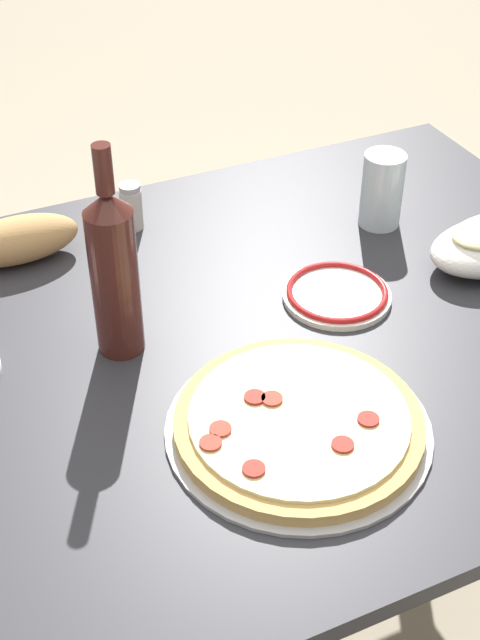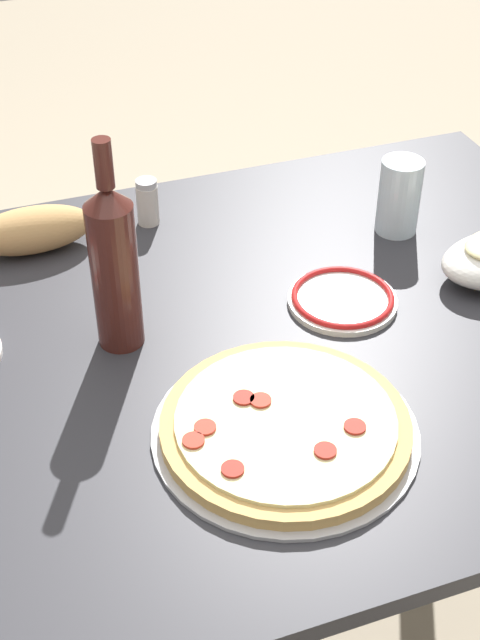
{
  "view_description": "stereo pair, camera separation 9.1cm",
  "coord_description": "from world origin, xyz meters",
  "px_view_note": "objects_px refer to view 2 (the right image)",
  "views": [
    {
      "loc": [
        -0.44,
        -0.96,
        1.58
      ],
      "look_at": [
        0.0,
        0.0,
        0.76
      ],
      "focal_mm": 49.53,
      "sensor_mm": 36.0,
      "label": 1
    },
    {
      "loc": [
        -0.35,
        -0.99,
        1.58
      ],
      "look_at": [
        0.0,
        0.0,
        0.76
      ],
      "focal_mm": 49.53,
      "sensor_mm": 36.0,
      "label": 2
    }
  ],
  "objects_px": {
    "pepperoni_pizza": "(285,427)",
    "bread_loaf": "(32,230)",
    "spice_shaker": "(147,202)",
    "water_glass": "(399,196)",
    "dining_table": "(240,386)",
    "side_plate_far": "(342,299)",
    "wine_bottle": "(114,265)"
  },
  "relations": [
    {
      "from": "dining_table",
      "to": "wine_bottle",
      "type": "distance_m",
      "value": 0.3
    },
    {
      "from": "pepperoni_pizza",
      "to": "side_plate_far",
      "type": "bearing_deg",
      "value": 50.88
    },
    {
      "from": "pepperoni_pizza",
      "to": "side_plate_far",
      "type": "xyz_separation_m",
      "value": [
        0.2,
        0.24,
        -0.01
      ]
    },
    {
      "from": "wine_bottle",
      "to": "water_glass",
      "type": "distance_m",
      "value": 0.56
    },
    {
      "from": "wine_bottle",
      "to": "side_plate_far",
      "type": "relative_size",
      "value": 1.9
    },
    {
      "from": "water_glass",
      "to": "bread_loaf",
      "type": "relative_size",
      "value": 0.65
    },
    {
      "from": "dining_table",
      "to": "side_plate_far",
      "type": "bearing_deg",
      "value": 6.96
    },
    {
      "from": "wine_bottle",
      "to": "side_plate_far",
      "type": "distance_m",
      "value": 0.38
    },
    {
      "from": "pepperoni_pizza",
      "to": "water_glass",
      "type": "relative_size",
      "value": 2.63
    },
    {
      "from": "spice_shaker",
      "to": "side_plate_far",
      "type": "bearing_deg",
      "value": -56.23
    },
    {
      "from": "wine_bottle",
      "to": "bread_loaf",
      "type": "bearing_deg",
      "value": 105.88
    },
    {
      "from": "pepperoni_pizza",
      "to": "bread_loaf",
      "type": "distance_m",
      "value": 0.62
    },
    {
      "from": "dining_table",
      "to": "pepperoni_pizza",
      "type": "distance_m",
      "value": 0.25
    },
    {
      "from": "dining_table",
      "to": "spice_shaker",
      "type": "bearing_deg",
      "value": 97.29
    },
    {
      "from": "pepperoni_pizza",
      "to": "bread_loaf",
      "type": "xyz_separation_m",
      "value": [
        -0.24,
        0.57,
        0.03
      ]
    },
    {
      "from": "dining_table",
      "to": "wine_bottle",
      "type": "xyz_separation_m",
      "value": [
        -0.17,
        0.05,
        0.24
      ]
    },
    {
      "from": "side_plate_far",
      "to": "dining_table",
      "type": "bearing_deg",
      "value": -173.04
    },
    {
      "from": "water_glass",
      "to": "wine_bottle",
      "type": "bearing_deg",
      "value": -165.27
    },
    {
      "from": "dining_table",
      "to": "pepperoni_pizza",
      "type": "xyz_separation_m",
      "value": [
        -0.01,
        -0.22,
        0.12
      ]
    },
    {
      "from": "dining_table",
      "to": "wine_bottle",
      "type": "relative_size",
      "value": 4.1
    },
    {
      "from": "spice_shaker",
      "to": "dining_table",
      "type": "bearing_deg",
      "value": -82.71
    },
    {
      "from": "bread_loaf",
      "to": "water_glass",
      "type": "bearing_deg",
      "value": -13.78
    },
    {
      "from": "side_plate_far",
      "to": "bread_loaf",
      "type": "bearing_deg",
      "value": 143.71
    },
    {
      "from": "spice_shaker",
      "to": "wine_bottle",
      "type": "bearing_deg",
      "value": -111.89
    },
    {
      "from": "dining_table",
      "to": "bread_loaf",
      "type": "distance_m",
      "value": 0.45
    },
    {
      "from": "spice_shaker",
      "to": "water_glass",
      "type": "bearing_deg",
      "value": -22.73
    },
    {
      "from": "dining_table",
      "to": "water_glass",
      "type": "height_order",
      "value": "water_glass"
    },
    {
      "from": "bread_loaf",
      "to": "spice_shaker",
      "type": "distance_m",
      "value": 0.21
    },
    {
      "from": "dining_table",
      "to": "pepperoni_pizza",
      "type": "height_order",
      "value": "pepperoni_pizza"
    },
    {
      "from": "pepperoni_pizza",
      "to": "water_glass",
      "type": "height_order",
      "value": "water_glass"
    },
    {
      "from": "dining_table",
      "to": "pepperoni_pizza",
      "type": "bearing_deg",
      "value": -93.67
    },
    {
      "from": "dining_table",
      "to": "bread_loaf",
      "type": "bearing_deg",
      "value": 126.68
    }
  ]
}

